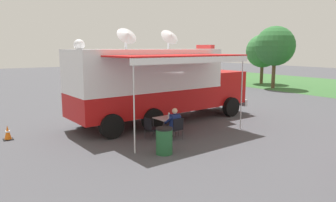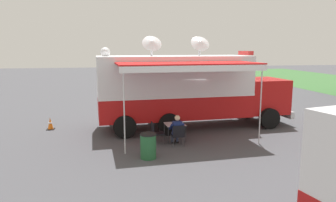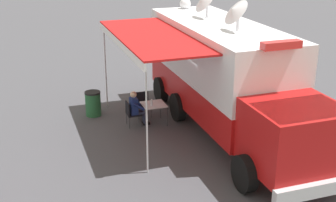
% 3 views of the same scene
% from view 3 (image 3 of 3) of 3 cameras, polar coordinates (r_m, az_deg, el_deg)
% --- Properties ---
extents(ground_plane, '(100.00, 100.00, 0.00)m').
position_cam_3_polar(ground_plane, '(16.34, 6.01, -2.51)').
color(ground_plane, '#47474C').
extents(lot_stripe, '(0.39, 4.80, 0.01)m').
position_cam_3_polar(lot_stripe, '(18.13, 16.04, -0.84)').
color(lot_stripe, silver).
rests_on(lot_stripe, ground).
extents(command_truck, '(5.28, 9.61, 4.53)m').
position_cam_3_polar(command_truck, '(15.02, 7.36, 3.26)').
color(command_truck, '#B71414').
rests_on(command_truck, ground).
extents(folding_table, '(0.84, 0.84, 0.73)m').
position_cam_3_polar(folding_table, '(15.81, -1.79, -0.58)').
color(folding_table, silver).
rests_on(folding_table, ground).
extents(water_bottle, '(0.07, 0.07, 0.22)m').
position_cam_3_polar(water_bottle, '(15.64, -2.05, -0.19)').
color(water_bottle, silver).
rests_on(water_bottle, folding_table).
extents(folding_chair_at_table, '(0.51, 0.51, 0.87)m').
position_cam_3_polar(folding_chair_at_table, '(15.74, -4.64, -1.37)').
color(folding_chair_at_table, black).
rests_on(folding_chair_at_table, ground).
extents(folding_chair_beside_table, '(0.51, 0.51, 0.87)m').
position_cam_3_polar(folding_chair_beside_table, '(16.60, -3.16, -0.14)').
color(folding_chair_beside_table, black).
rests_on(folding_chair_beside_table, ground).
extents(seated_responder, '(0.68, 0.57, 1.25)m').
position_cam_3_polar(seated_responder, '(15.73, -3.99, -0.81)').
color(seated_responder, navy).
rests_on(seated_responder, ground).
extents(trash_bin, '(0.57, 0.57, 0.91)m').
position_cam_3_polar(trash_bin, '(16.82, -9.35, -0.31)').
color(trash_bin, '#235B33').
rests_on(trash_bin, ground).
extents(traffic_cone, '(0.36, 0.36, 0.58)m').
position_cam_3_polar(traffic_cone, '(21.71, 2.11, 4.26)').
color(traffic_cone, black).
rests_on(traffic_cone, ground).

